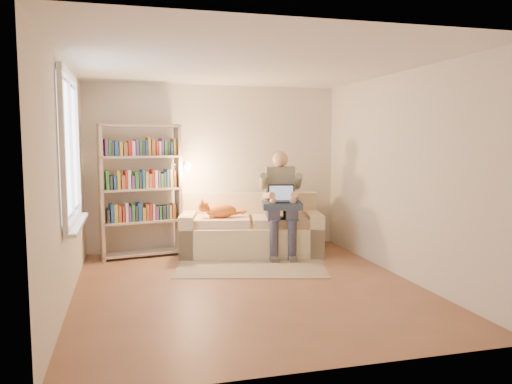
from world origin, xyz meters
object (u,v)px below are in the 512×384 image
object	(u,v)px
person	(281,197)
cat	(217,210)
sofa	(251,232)
laptop	(285,198)
bookshelf	(141,184)

from	to	relation	value
person	cat	xyz separation A→B (m)	(-0.94, 0.22, -0.19)
cat	person	bearing A→B (deg)	-1.41
sofa	person	world-z (taller)	person
sofa	person	distance (m)	0.73
laptop	cat	bearing A→B (deg)	170.33
cat	laptop	xyz separation A→B (m)	(0.95, -0.38, 0.21)
cat	bookshelf	distance (m)	1.19
cat	laptop	world-z (taller)	laptop
person	sofa	bearing A→B (deg)	160.49
cat	bookshelf	xyz separation A→B (m)	(-1.11, 0.18, 0.41)
person	laptop	world-z (taller)	person
sofa	cat	xyz separation A→B (m)	(-0.53, -0.03, 0.36)
laptop	bookshelf	xyz separation A→B (m)	(-2.06, 0.56, 0.20)
person	laptop	bearing A→B (deg)	-73.56
sofa	bookshelf	size ratio (longest dim) A/B	1.15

